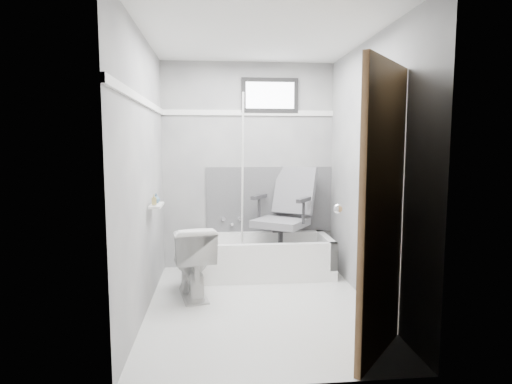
{
  "coord_description": "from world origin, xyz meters",
  "views": [
    {
      "loc": [
        -0.39,
        -3.73,
        1.46
      ],
      "look_at": [
        0.0,
        0.35,
        1.0
      ],
      "focal_mm": 30.0,
      "sensor_mm": 36.0,
      "label": 1
    }
  ],
  "objects": [
    {
      "name": "wall_front",
      "position": [
        0.0,
        -1.3,
        1.2
      ],
      "size": [
        2.0,
        0.02,
        2.4
      ],
      "primitive_type": "cube",
      "color": "slate",
      "rests_on": "floor"
    },
    {
      "name": "soap_bottle_b",
      "position": [
        -0.94,
        0.28,
        0.96
      ],
      "size": [
        0.08,
        0.08,
        0.09
      ],
      "primitive_type": "imported",
      "rotation": [
        0.0,
        0.0,
        0.2
      ],
      "color": "#466780",
      "rests_on": "shelf"
    },
    {
      "name": "wall_left",
      "position": [
        -1.0,
        0.0,
        1.2
      ],
      "size": [
        0.02,
        2.6,
        2.4
      ],
      "primitive_type": "cube",
      "color": "slate",
      "rests_on": "floor"
    },
    {
      "name": "wall_back",
      "position": [
        0.0,
        1.3,
        1.2
      ],
      "size": [
        2.0,
        0.02,
        2.4
      ],
      "primitive_type": "cube",
      "color": "slate",
      "rests_on": "floor"
    },
    {
      "name": "trim_left",
      "position": [
        -0.99,
        0.0,
        1.82
      ],
      "size": [
        0.02,
        2.6,
        0.06
      ],
      "primitive_type": "cube",
      "color": "white",
      "rests_on": "wall_left"
    },
    {
      "name": "trim_back",
      "position": [
        0.0,
        1.29,
        1.82
      ],
      "size": [
        2.0,
        0.02,
        0.06
      ],
      "primitive_type": "cube",
      "color": "white",
      "rests_on": "wall_back"
    },
    {
      "name": "bathtub",
      "position": [
        0.14,
        0.93,
        0.21
      ],
      "size": [
        1.5,
        0.7,
        0.42
      ],
      "primitive_type": null,
      "color": "white",
      "rests_on": "floor"
    },
    {
      "name": "office_chair",
      "position": [
        0.34,
        0.97,
        0.66
      ],
      "size": [
        0.87,
        0.87,
        1.09
      ],
      "primitive_type": null,
      "rotation": [
        0.0,
        0.0,
        -0.6
      ],
      "color": "#5B5A5F",
      "rests_on": "bathtub"
    },
    {
      "name": "pole",
      "position": [
        -0.09,
        1.06,
        1.05
      ],
      "size": [
        0.02,
        0.4,
        1.92
      ],
      "primitive_type": "cylinder",
      "rotation": [
        0.19,
        0.0,
        0.0
      ],
      "color": "silver",
      "rests_on": "bathtub"
    },
    {
      "name": "toilet",
      "position": [
        -0.62,
        0.32,
        0.34
      ],
      "size": [
        0.52,
        0.76,
        0.68
      ],
      "primitive_type": "imported",
      "rotation": [
        0.0,
        0.0,
        3.34
      ],
      "color": "white",
      "rests_on": "floor"
    },
    {
      "name": "faucet",
      "position": [
        -0.2,
        1.27,
        0.55
      ],
      "size": [
        0.26,
        0.1,
        0.16
      ],
      "primitive_type": null,
      "color": "silver",
      "rests_on": "wall_back"
    },
    {
      "name": "floor",
      "position": [
        0.0,
        0.0,
        0.0
      ],
      "size": [
        2.6,
        2.6,
        0.0
      ],
      "primitive_type": "plane",
      "color": "white",
      "rests_on": "ground"
    },
    {
      "name": "door",
      "position": [
        0.98,
        -1.28,
        1.0
      ],
      "size": [
        0.78,
        0.78,
        2.0
      ],
      "primitive_type": null,
      "color": "brown",
      "rests_on": "floor"
    },
    {
      "name": "shelf",
      "position": [
        -0.93,
        0.22,
        0.9
      ],
      "size": [
        0.1,
        0.32,
        0.02
      ],
      "primitive_type": "cube",
      "color": "silver",
      "rests_on": "wall_left"
    },
    {
      "name": "soap_bottle_a",
      "position": [
        -0.94,
        0.14,
        0.97
      ],
      "size": [
        0.05,
        0.05,
        0.09
      ],
      "primitive_type": "imported",
      "rotation": [
        0.0,
        0.0,
        0.15
      ],
      "color": "#A19450",
      "rests_on": "shelf"
    },
    {
      "name": "wall_right",
      "position": [
        1.0,
        0.0,
        1.2
      ],
      "size": [
        0.02,
        2.6,
        2.4
      ],
      "primitive_type": "cube",
      "color": "slate",
      "rests_on": "floor"
    },
    {
      "name": "window",
      "position": [
        0.25,
        1.29,
        2.02
      ],
      "size": [
        0.66,
        0.04,
        0.4
      ],
      "primitive_type": null,
      "color": "black",
      "rests_on": "wall_back"
    },
    {
      "name": "backerboard",
      "position": [
        0.25,
        1.29,
        0.8
      ],
      "size": [
        1.5,
        0.02,
        0.78
      ],
      "primitive_type": "cube",
      "color": "#4C4C4F",
      "rests_on": "wall_back"
    },
    {
      "name": "ceiling",
      "position": [
        0.0,
        0.0,
        2.4
      ],
      "size": [
        2.6,
        2.6,
        0.0
      ],
      "primitive_type": "plane",
      "rotation": [
        3.14,
        0.0,
        0.0
      ],
      "color": "silver",
      "rests_on": "floor"
    }
  ]
}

